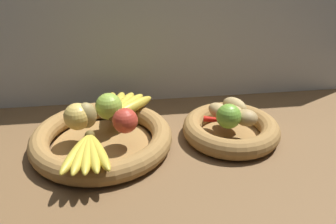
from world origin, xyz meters
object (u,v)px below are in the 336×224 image
at_px(potato_back, 235,106).
at_px(chili_pepper, 226,121).
at_px(fruit_bowl_right, 231,130).
at_px(pear_brown, 86,115).
at_px(fruit_bowl_left, 102,139).
at_px(potato_oblong, 219,111).
at_px(lime_near, 229,116).
at_px(banana_bunch_back, 123,105).
at_px(banana_bunch_front, 88,152).
at_px(apple_red_right, 125,121).
at_px(apple_green_back, 109,106).
at_px(potato_large, 233,114).
at_px(potato_small, 246,118).
at_px(apple_golden_left, 77,117).

height_order(potato_back, chili_pepper, potato_back).
distance_m(fruit_bowl_right, pear_brown, 0.41).
relative_size(fruit_bowl_left, potato_oblong, 5.06).
bearing_deg(lime_near, potato_oblong, 98.65).
distance_m(fruit_bowl_left, potato_oblong, 0.34).
bearing_deg(potato_back, fruit_bowl_left, -174.10).
relative_size(banana_bunch_back, potato_back, 2.17).
bearing_deg(banana_bunch_front, potato_back, 22.39).
bearing_deg(apple_red_right, fruit_bowl_left, 162.27).
xyz_separation_m(apple_red_right, banana_bunch_back, (-0.00, 0.13, -0.02)).
bearing_deg(potato_back, pear_brown, -176.90).
height_order(fruit_bowl_left, chili_pepper, chili_pepper).
bearing_deg(fruit_bowl_right, potato_oblong, 142.13).
bearing_deg(banana_bunch_back, apple_green_back, -128.52).
distance_m(fruit_bowl_right, apple_red_right, 0.30).
bearing_deg(potato_large, fruit_bowl_left, 180.00).
bearing_deg(potato_large, pear_brown, 177.60).
height_order(lime_near, chili_pepper, lime_near).
bearing_deg(fruit_bowl_left, potato_back, 5.90).
relative_size(potato_back, lime_near, 1.20).
relative_size(potato_back, potato_small, 1.28).
height_order(banana_bunch_back, lime_near, lime_near).
bearing_deg(apple_red_right, pear_brown, 159.67).
height_order(banana_bunch_front, potato_oblong, potato_oblong).
xyz_separation_m(pear_brown, banana_bunch_front, (0.01, -0.14, -0.02)).
xyz_separation_m(fruit_bowl_left, banana_bunch_front, (-0.02, -0.13, 0.04)).
relative_size(banana_bunch_front, potato_oblong, 2.33).
height_order(pear_brown, potato_oblong, pear_brown).
xyz_separation_m(fruit_bowl_right, potato_back, (0.02, 0.04, 0.05)).
bearing_deg(potato_back, potato_oblong, -164.05).
xyz_separation_m(fruit_bowl_left, chili_pepper, (0.34, -0.01, 0.04)).
xyz_separation_m(fruit_bowl_left, potato_oblong, (0.33, 0.03, 0.05)).
xyz_separation_m(apple_red_right, lime_near, (0.27, -0.01, 0.00)).
bearing_deg(potato_back, apple_red_right, -169.15).
relative_size(pear_brown, potato_small, 1.15).
bearing_deg(potato_small, pear_brown, 173.95).
xyz_separation_m(fruit_bowl_right, apple_green_back, (-0.34, 0.06, 0.07)).
xyz_separation_m(fruit_bowl_right, banana_bunch_back, (-0.30, 0.11, 0.05)).
distance_m(fruit_bowl_left, potato_large, 0.37).
height_order(potato_back, lime_near, lime_near).
distance_m(apple_red_right, potato_small, 0.33).
bearing_deg(apple_golden_left, apple_red_right, -15.54).
height_order(fruit_bowl_right, apple_red_right, apple_red_right).
xyz_separation_m(pear_brown, potato_large, (0.40, -0.02, -0.02)).
height_order(fruit_bowl_right, banana_bunch_front, banana_bunch_front).
bearing_deg(apple_golden_left, banana_bunch_back, 38.78).
distance_m(potato_back, potato_small, 0.07).
relative_size(fruit_bowl_left, potato_back, 4.78).
distance_m(apple_green_back, banana_bunch_back, 0.07).
height_order(potato_large, chili_pepper, potato_large).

